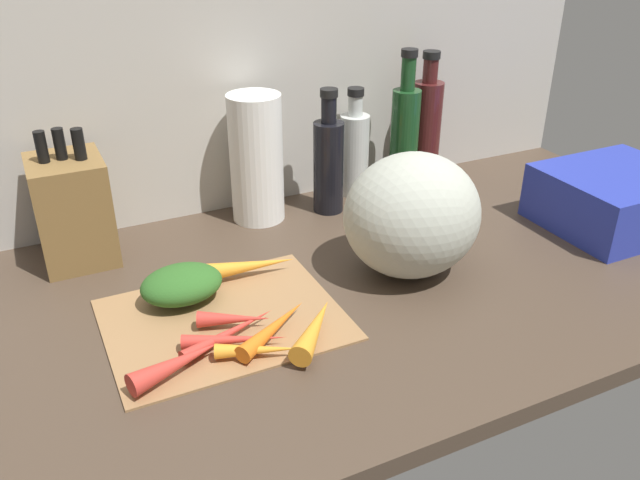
# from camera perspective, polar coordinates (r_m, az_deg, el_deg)

# --- Properties ---
(ground_plane) EXTENTS (1.70, 0.80, 0.03)m
(ground_plane) POSITION_cam_1_polar(r_m,az_deg,el_deg) (1.14, -0.46, -4.58)
(ground_plane) COLOR #47382B
(wall_back) EXTENTS (1.70, 0.03, 0.60)m
(wall_back) POSITION_cam_1_polar(r_m,az_deg,el_deg) (1.36, -7.74, 14.89)
(wall_back) COLOR #BCB7AD
(wall_back) RESTS_ON ground_plane
(cutting_board) EXTENTS (0.37, 0.29, 0.01)m
(cutting_board) POSITION_cam_1_polar(r_m,az_deg,el_deg) (1.05, -8.43, -6.80)
(cutting_board) COLOR #997047
(cutting_board) RESTS_ON ground_plane
(carrot_0) EXTENTS (0.14, 0.07, 0.03)m
(carrot_0) POSITION_cam_1_polar(r_m,az_deg,el_deg) (0.94, -12.40, -10.49)
(carrot_0) COLOR red
(carrot_0) RESTS_ON cutting_board
(carrot_1) EXTENTS (0.12, 0.07, 0.02)m
(carrot_1) POSITION_cam_1_polar(r_m,az_deg,el_deg) (0.96, -5.39, -9.53)
(carrot_1) COLOR orange
(carrot_1) RESTS_ON cutting_board
(carrot_2) EXTENTS (0.13, 0.13, 0.04)m
(carrot_2) POSITION_cam_1_polar(r_m,az_deg,el_deg) (0.99, -0.47, -7.66)
(carrot_2) COLOR orange
(carrot_2) RESTS_ON cutting_board
(carrot_3) EXTENTS (0.15, 0.08, 0.02)m
(carrot_3) POSITION_cam_1_polar(r_m,az_deg,el_deg) (0.98, -7.48, -8.62)
(carrot_3) COLOR red
(carrot_3) RESTS_ON cutting_board
(carrot_4) EXTENTS (0.15, 0.11, 0.03)m
(carrot_4) POSITION_cam_1_polar(r_m,az_deg,el_deg) (1.00, -4.04, -7.61)
(carrot_4) COLOR orange
(carrot_4) RESTS_ON cutting_board
(carrot_5) EXTENTS (0.17, 0.08, 0.02)m
(carrot_5) POSITION_cam_1_polar(r_m,az_deg,el_deg) (1.00, -7.90, -8.02)
(carrot_5) COLOR red
(carrot_5) RESTS_ON cutting_board
(carrot_6) EXTENTS (0.11, 0.07, 0.03)m
(carrot_6) POSITION_cam_1_polar(r_m,az_deg,el_deg) (1.02, -7.54, -6.85)
(carrot_6) COLOR red
(carrot_6) RESTS_ON cutting_board
(carrot_7) EXTENTS (0.18, 0.06, 0.04)m
(carrot_7) POSITION_cam_1_polar(r_m,az_deg,el_deg) (1.15, -6.51, -2.33)
(carrot_7) COLOR orange
(carrot_7) RESTS_ON cutting_board
(carrot_greens_pile) EXTENTS (0.13, 0.10, 0.06)m
(carrot_greens_pile) POSITION_cam_1_polar(r_m,az_deg,el_deg) (1.09, -12.00, -3.80)
(carrot_greens_pile) COLOR #2D6023
(carrot_greens_pile) RESTS_ON cutting_board
(winter_squash) EXTENTS (0.24, 0.22, 0.22)m
(winter_squash) POSITION_cam_1_polar(r_m,az_deg,el_deg) (1.14, 8.04, 2.15)
(winter_squash) COLOR #B2B7A8
(winter_squash) RESTS_ON ground_plane
(knife_block) EXTENTS (0.13, 0.14, 0.25)m
(knife_block) POSITION_cam_1_polar(r_m,az_deg,el_deg) (1.26, -20.81, 2.52)
(knife_block) COLOR brown
(knife_block) RESTS_ON ground_plane
(paper_towel_roll) EXTENTS (0.11, 0.11, 0.26)m
(paper_towel_roll) POSITION_cam_1_polar(r_m,az_deg,el_deg) (1.33, -5.59, 7.08)
(paper_towel_roll) COLOR white
(paper_towel_roll) RESTS_ON ground_plane
(bottle_0) EXTENTS (0.06, 0.06, 0.26)m
(bottle_0) POSITION_cam_1_polar(r_m,az_deg,el_deg) (1.37, 0.75, 6.78)
(bottle_0) COLOR black
(bottle_0) RESTS_ON ground_plane
(bottle_1) EXTENTS (0.06, 0.06, 0.24)m
(bottle_1) POSITION_cam_1_polar(r_m,az_deg,el_deg) (1.45, 3.01, 7.74)
(bottle_1) COLOR silver
(bottle_1) RESTS_ON ground_plane
(bottle_2) EXTENTS (0.06, 0.06, 0.32)m
(bottle_2) POSITION_cam_1_polar(r_m,az_deg,el_deg) (1.46, 7.38, 8.90)
(bottle_2) COLOR #19421E
(bottle_2) RESTS_ON ground_plane
(bottle_3) EXTENTS (0.07, 0.07, 0.30)m
(bottle_3) POSITION_cam_1_polar(r_m,az_deg,el_deg) (1.52, 9.23, 9.51)
(bottle_3) COLOR #471919
(bottle_3) RESTS_ON ground_plane
(dish_rack) EXTENTS (0.28, 0.24, 0.11)m
(dish_rack) POSITION_cam_1_polar(r_m,az_deg,el_deg) (1.45, 24.42, 3.32)
(dish_rack) COLOR #2838AD
(dish_rack) RESTS_ON ground_plane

